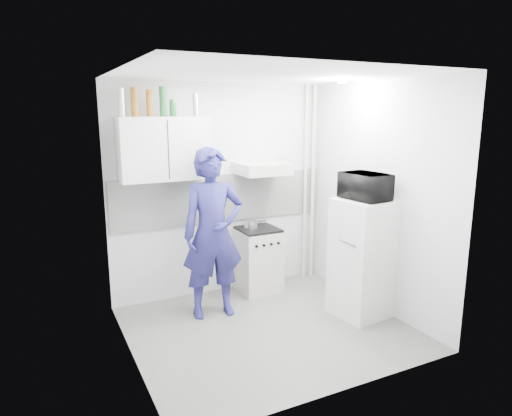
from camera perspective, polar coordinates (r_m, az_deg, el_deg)
name	(u,v)px	position (r m, az deg, el deg)	size (l,w,h in m)	color
floor	(268,328)	(5.01, 1.50, -14.81)	(2.80, 2.80, 0.00)	#5E5E59
ceiling	(269,74)	(4.48, 1.68, 16.38)	(2.80, 2.80, 0.00)	white
wall_back	(221,190)	(5.68, -4.36, 2.26)	(2.80, 2.80, 0.00)	silver
wall_left	(126,224)	(4.12, -15.88, -1.90)	(2.60, 2.60, 0.00)	silver
wall_right	(377,197)	(5.36, 14.91, 1.30)	(2.60, 2.60, 0.00)	silver
person	(213,233)	(5.03, -5.38, -3.19)	(0.69, 0.45, 1.89)	navy
stove	(258,261)	(5.84, 0.26, -6.59)	(0.50, 0.50, 0.79)	beige
fridge	(362,258)	(5.22, 13.10, -6.12)	(0.55, 0.55, 1.33)	silver
stove_top	(258,229)	(5.72, 0.27, -2.68)	(0.48, 0.48, 0.03)	black
saucepan	(251,225)	(5.70, -0.67, -2.08)	(0.17, 0.17, 0.09)	silver
microwave	(366,186)	(5.03, 13.53, 2.65)	(0.35, 0.52, 0.29)	black
bottle_a	(122,102)	(5.10, -16.46, 12.54)	(0.07, 0.07, 0.30)	silver
bottle_b	(134,102)	(5.13, -14.95, 12.67)	(0.08, 0.08, 0.31)	brown
bottle_c	(149,103)	(5.16, -13.18, 12.63)	(0.07, 0.07, 0.29)	brown
bottle_d	(163,102)	(5.20, -11.58, 12.89)	(0.07, 0.07, 0.32)	#144C1E
canister_a	(173,108)	(5.23, -10.35, 12.18)	(0.07, 0.07, 0.18)	#144C1E
bottle_e	(195,105)	(5.31, -7.57, 12.63)	(0.06, 0.06, 0.25)	silver
upper_cabinet	(164,149)	(5.21, -11.42, 7.28)	(1.00, 0.35, 0.70)	silver
range_hood	(263,169)	(5.61, 0.85, 4.94)	(0.60, 0.50, 0.14)	beige
backsplash	(222,198)	(5.69, -4.28, 1.24)	(2.74, 0.03, 0.60)	white
pipe_a	(313,184)	(6.22, 7.10, 3.03)	(0.05, 0.05, 2.60)	beige
pipe_b	(305,184)	(6.15, 6.17, 2.96)	(0.04, 0.04, 2.60)	beige
ceiling_spot_fixture	(342,82)	(5.19, 10.73, 15.25)	(0.10, 0.10, 0.02)	white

